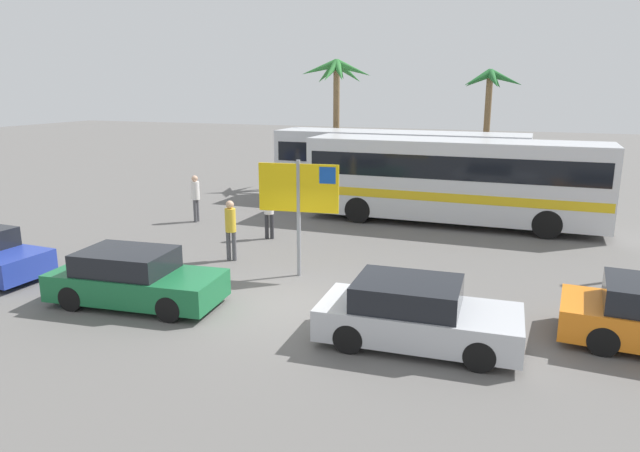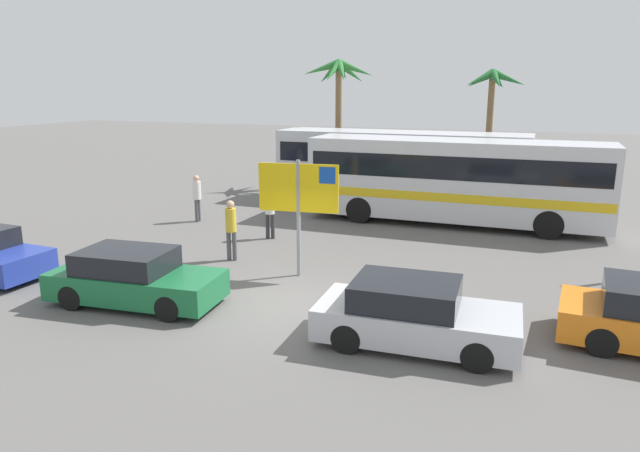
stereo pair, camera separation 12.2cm
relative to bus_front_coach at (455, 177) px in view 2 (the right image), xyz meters
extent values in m
plane|color=#605E5B|center=(-2.46, -9.97, -1.78)|extent=(120.00, 120.00, 0.00)
cube|color=silver|center=(0.00, 0.00, -0.06)|extent=(10.89, 2.43, 2.90)
cube|color=black|center=(0.00, 0.00, 0.49)|extent=(10.45, 2.45, 0.84)
cube|color=gold|center=(0.00, 0.00, -0.57)|extent=(10.78, 2.45, 0.32)
cylinder|color=black|center=(3.38, 1.09, -1.28)|extent=(1.00, 0.28, 1.00)
cylinder|color=black|center=(3.38, -1.09, -1.28)|extent=(1.00, 0.28, 1.00)
cylinder|color=black|center=(-3.38, 1.09, -1.28)|extent=(1.00, 0.28, 1.00)
cylinder|color=black|center=(-3.38, -1.09, -1.28)|extent=(1.00, 0.28, 1.00)
cube|color=silver|center=(-2.83, 3.07, -0.06)|extent=(10.89, 2.43, 2.90)
cube|color=black|center=(-2.83, 3.07, 0.49)|extent=(10.45, 2.45, 0.84)
cube|color=orange|center=(-2.83, 3.07, -0.57)|extent=(10.78, 2.45, 0.32)
cylinder|color=black|center=(0.54, 4.16, -1.28)|extent=(1.00, 0.28, 1.00)
cylinder|color=black|center=(0.54, 1.99, -1.28)|extent=(1.00, 0.28, 1.00)
cylinder|color=black|center=(-6.21, 4.16, -1.28)|extent=(1.00, 0.28, 1.00)
cylinder|color=black|center=(-6.21, 1.99, -1.28)|extent=(1.00, 0.28, 1.00)
cylinder|color=gray|center=(-3.02, -7.77, -0.18)|extent=(0.11, 0.11, 3.20)
cube|color=yellow|center=(-3.02, -7.77, 0.67)|extent=(2.19, 0.35, 1.30)
cube|color=#1447A8|center=(-2.22, -7.66, 1.04)|extent=(0.45, 0.13, 0.44)
cylinder|color=black|center=(-9.89, -10.28, -1.48)|extent=(0.61, 0.18, 0.60)
cube|color=#B7BABF|center=(0.93, -10.96, -1.30)|extent=(4.08, 1.98, 0.64)
cube|color=black|center=(0.69, -10.97, -0.72)|extent=(2.15, 1.74, 0.52)
cylinder|color=black|center=(2.13, -10.08, -1.48)|extent=(0.61, 0.19, 0.60)
cylinder|color=black|center=(2.21, -11.72, -1.48)|extent=(0.61, 0.19, 0.60)
cylinder|color=black|center=(-0.34, -10.20, -1.48)|extent=(0.61, 0.19, 0.60)
cylinder|color=black|center=(-0.26, -11.84, -1.48)|extent=(0.61, 0.19, 0.60)
cube|color=#196638|center=(-5.78, -11.15, -1.30)|extent=(4.22, 2.09, 0.64)
cube|color=black|center=(-6.02, -11.17, -0.72)|extent=(2.26, 1.76, 0.52)
cylinder|color=black|center=(-4.60, -10.26, -1.48)|extent=(0.61, 0.22, 0.60)
cylinder|color=black|center=(-4.45, -11.79, -1.48)|extent=(0.61, 0.22, 0.60)
cylinder|color=black|center=(-7.11, -10.51, -1.48)|extent=(0.61, 0.22, 0.60)
cylinder|color=black|center=(-6.96, -12.04, -1.48)|extent=(0.61, 0.22, 0.60)
cylinder|color=black|center=(4.47, -8.55, -1.48)|extent=(0.61, 0.19, 0.60)
cylinder|color=black|center=(4.38, -10.20, -1.48)|extent=(0.61, 0.19, 0.60)
cylinder|color=#4C4C51|center=(-9.26, -3.07, -1.35)|extent=(0.13, 0.13, 0.87)
cylinder|color=#4C4C51|center=(-9.25, -3.25, -1.35)|extent=(0.13, 0.13, 0.87)
cylinder|color=silver|center=(-9.25, -3.16, -0.56)|extent=(0.32, 0.32, 0.69)
sphere|color=tan|center=(-9.25, -3.16, -0.10)|extent=(0.24, 0.24, 0.24)
cylinder|color=#4C4C51|center=(-5.37, -7.16, -1.34)|extent=(0.13, 0.13, 0.89)
cylinder|color=#4C4C51|center=(-5.55, -7.19, -1.34)|extent=(0.13, 0.13, 0.89)
cylinder|color=gold|center=(-5.46, -7.17, -0.55)|extent=(0.32, 0.32, 0.70)
sphere|color=tan|center=(-5.46, -7.17, -0.08)|extent=(0.24, 0.24, 0.24)
cylinder|color=#2D2D33|center=(-5.42, -4.45, -1.35)|extent=(0.13, 0.13, 0.87)
cylinder|color=#2D2D33|center=(-5.59, -4.50, -1.35)|extent=(0.13, 0.13, 0.87)
cylinder|color=silver|center=(-5.51, -4.47, -0.57)|extent=(0.32, 0.32, 0.69)
sphere|color=tan|center=(-5.51, -4.47, -0.11)|extent=(0.24, 0.24, 0.24)
cylinder|color=brown|center=(0.32, 8.91, 0.99)|extent=(0.32, 0.32, 5.54)
cone|color=#23662D|center=(1.09, 8.84, 3.66)|extent=(1.74, 0.59, 1.00)
cone|color=#23662D|center=(0.53, 9.63, 3.60)|extent=(0.90, 1.75, 1.11)
cone|color=#23662D|center=(-0.32, 9.34, 3.63)|extent=(1.66, 1.32, 1.05)
cone|color=#23662D|center=(-0.23, 8.36, 3.66)|extent=(1.52, 1.52, 1.00)
cone|color=#23662D|center=(0.57, 8.20, 3.61)|extent=(0.99, 1.75, 1.09)
cylinder|color=brown|center=(-6.87, 6.35, 1.22)|extent=(0.32, 0.32, 6.01)
cone|color=#2D7533|center=(-6.00, 6.38, 4.12)|extent=(1.90, 0.52, 1.03)
cone|color=#2D7533|center=(-6.47, 7.04, 3.98)|extent=(1.30, 1.80, 1.28)
cone|color=#2D7533|center=(-6.97, 7.19, 4.06)|extent=(0.65, 1.90, 1.14)
cone|color=#2D7533|center=(-7.53, 6.80, 3.97)|extent=(1.75, 1.38, 1.31)
cone|color=#2D7533|center=(-7.63, 5.89, 4.16)|extent=(1.84, 1.36, 0.97)
cone|color=#2D7533|center=(-6.90, 5.53, 4.00)|extent=(0.49, 1.85, 1.25)
cone|color=#2D7533|center=(-6.48, 5.63, 4.01)|extent=(1.27, 1.82, 1.24)
camera|label=1|loc=(2.92, -21.77, 3.30)|focal=32.40mm
camera|label=2|loc=(3.03, -21.73, 3.30)|focal=32.40mm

